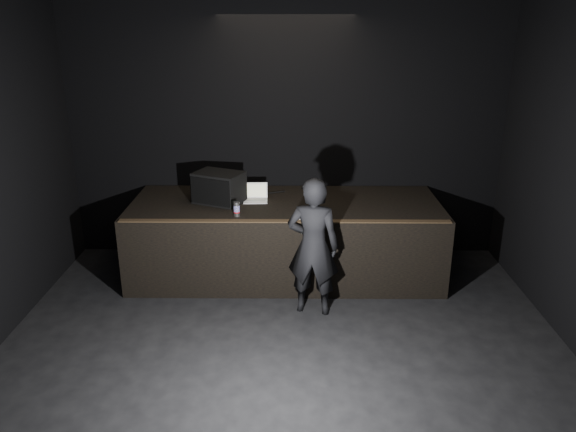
% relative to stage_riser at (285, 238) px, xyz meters
% --- Properties ---
extents(ground, '(7.00, 7.00, 0.00)m').
position_rel_stage_riser_xyz_m(ground, '(0.00, -2.73, -0.50)').
color(ground, black).
rests_on(ground, ground).
extents(room_walls, '(6.10, 7.10, 3.52)m').
position_rel_stage_riser_xyz_m(room_walls, '(0.00, -2.73, 1.52)').
color(room_walls, black).
rests_on(room_walls, ground).
extents(stage_riser, '(4.00, 1.50, 1.00)m').
position_rel_stage_riser_xyz_m(stage_riser, '(0.00, 0.00, 0.00)').
color(stage_riser, black).
rests_on(stage_riser, ground).
extents(riser_lip, '(3.92, 0.10, 0.01)m').
position_rel_stage_riser_xyz_m(riser_lip, '(0.00, -0.71, 0.51)').
color(riser_lip, brown).
rests_on(riser_lip, stage_riser).
extents(stage_monitor, '(0.71, 0.63, 0.40)m').
position_rel_stage_riser_xyz_m(stage_monitor, '(-0.86, 0.00, 0.70)').
color(stage_monitor, black).
rests_on(stage_monitor, stage_riser).
extents(cable, '(0.95, 0.43, 0.02)m').
position_rel_stage_riser_xyz_m(cable, '(-0.48, 0.25, 0.51)').
color(cable, black).
rests_on(cable, stage_riser).
extents(laptop, '(0.32, 0.29, 0.21)m').
position_rel_stage_riser_xyz_m(laptop, '(-0.39, 0.09, 0.56)').
color(laptop, white).
rests_on(laptop, stage_riser).
extents(beer_can, '(0.08, 0.08, 0.18)m').
position_rel_stage_riser_xyz_m(beer_can, '(-0.58, -0.52, 0.59)').
color(beer_can, silver).
rests_on(beer_can, stage_riser).
extents(plastic_cup, '(0.08, 0.08, 0.10)m').
position_rel_stage_riser_xyz_m(plastic_cup, '(0.34, 0.28, 0.55)').
color(plastic_cup, white).
rests_on(plastic_cup, stage_riser).
extents(wii_remote, '(0.12, 0.16, 0.03)m').
position_rel_stage_riser_xyz_m(wii_remote, '(0.18, -0.64, 0.52)').
color(wii_remote, white).
rests_on(wii_remote, stage_riser).
extents(person, '(0.66, 0.50, 1.63)m').
position_rel_stage_riser_xyz_m(person, '(0.33, -1.03, 0.32)').
color(person, black).
rests_on(person, ground).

